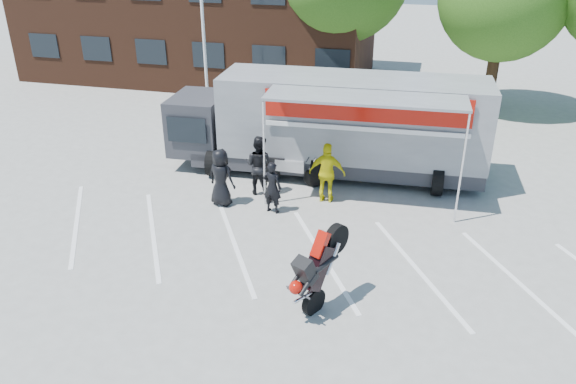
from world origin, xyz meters
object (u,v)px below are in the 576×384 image
at_px(spectator_leather_b, 272,187).
at_px(spectator_hivis, 327,173).
at_px(parked_motorcycle, 292,184).
at_px(spectator_leather_a, 221,177).
at_px(spectator_leather_c, 259,165).
at_px(flagpole, 208,0).
at_px(stunt_bike_rider, 331,298).
at_px(transporter_truck, 335,173).

xyz_separation_m(spectator_leather_b, spectator_hivis, (1.42, 1.10, 0.15)).
xyz_separation_m(parked_motorcycle, spectator_hivis, (1.33, -0.92, 0.94)).
bearing_deg(spectator_leather_a, spectator_leather_c, -116.04).
height_order(spectator_leather_a, spectator_leather_b, spectator_leather_a).
distance_m(flagpole, parked_motorcycle, 8.41).
xyz_separation_m(parked_motorcycle, stunt_bike_rider, (2.39, -5.76, 0.00)).
relative_size(stunt_bike_rider, spectator_hivis, 1.12).
distance_m(transporter_truck, spectator_leather_b, 3.60).
xyz_separation_m(transporter_truck, spectator_leather_c, (-2.05, -2.14, 0.95)).
relative_size(flagpole, spectator_leather_a, 4.49).
distance_m(stunt_bike_rider, spectator_leather_a, 5.69).
bearing_deg(flagpole, spectator_leather_a, -67.12).
xyz_separation_m(flagpole, spectator_leather_b, (4.51, -6.93, -4.26)).
relative_size(stunt_bike_rider, spectator_leather_b, 1.33).
bearing_deg(spectator_leather_c, transporter_truck, -123.97).
height_order(stunt_bike_rider, spectator_leather_a, spectator_leather_a).
xyz_separation_m(flagpole, spectator_hivis, (5.92, -5.83, -4.11)).
relative_size(spectator_leather_c, spectator_hivis, 1.01).
height_order(spectator_leather_a, spectator_leather_c, spectator_leather_c).
height_order(parked_motorcycle, stunt_bike_rider, stunt_bike_rider).
bearing_deg(flagpole, parked_motorcycle, -46.94).
bearing_deg(spectator_leather_b, spectator_leather_a, 8.57).
bearing_deg(transporter_truck, spectator_leather_c, -136.46).
bearing_deg(spectator_hivis, spectator_leather_a, 17.27).
height_order(spectator_leather_b, spectator_hivis, spectator_hivis).
relative_size(transporter_truck, parked_motorcycle, 4.95).
distance_m(transporter_truck, spectator_leather_a, 4.40).
relative_size(flagpole, spectator_hivis, 4.24).
height_order(flagpole, spectator_leather_a, flagpole).
relative_size(spectator_leather_a, spectator_hivis, 0.94).
relative_size(transporter_truck, stunt_bike_rider, 4.96).
bearing_deg(spectator_leather_a, parked_motorcycle, -116.78).
distance_m(transporter_truck, spectator_leather_c, 3.11).
bearing_deg(spectator_leather_c, spectator_hivis, -170.68).
distance_m(spectator_leather_b, spectator_leather_c, 1.35).
height_order(parked_motorcycle, spectator_hivis, spectator_hivis).
height_order(transporter_truck, spectator_leather_b, transporter_truck).
bearing_deg(stunt_bike_rider, spectator_leather_c, 151.35).
relative_size(parked_motorcycle, spectator_leather_a, 1.19).
bearing_deg(spectator_leather_a, transporter_truck, -118.01).
xyz_separation_m(flagpole, spectator_leather_a, (2.88, -6.83, -4.16)).
relative_size(flagpole, spectator_leather_c, 4.19).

